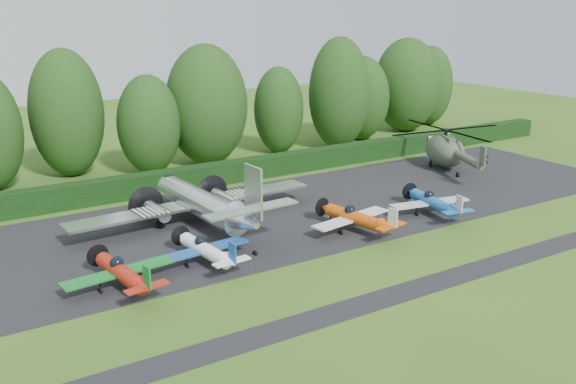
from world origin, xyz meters
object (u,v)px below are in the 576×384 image
transport_plane (202,203)px  light_plane_blue (433,202)px  sign_board (439,140)px  light_plane_white (205,250)px  helicopter (446,148)px  light_plane_red (121,272)px  light_plane_orange (356,218)px

transport_plane → light_plane_blue: transport_plane is taller
sign_board → light_plane_blue: bearing=-133.9°
light_plane_white → helicopter: bearing=22.9°
light_plane_blue → light_plane_red: bearing=170.5°
transport_plane → sign_board: 34.94m
light_plane_blue → helicopter: 15.51m
light_plane_white → light_plane_blue: (19.69, -0.45, 0.03)m
light_plane_white → sign_board: bearing=29.2°
helicopter → light_plane_orange: bearing=-174.7°
light_plane_orange → light_plane_blue: bearing=8.3°
sign_board → light_plane_white: bearing=-154.3°
light_plane_blue → sign_board: (17.08, 16.52, 0.18)m
transport_plane → helicopter: transport_plane is taller
light_plane_orange → helicopter: size_ratio=0.49×
light_plane_red → helicopter: (37.12, 10.50, 1.13)m
transport_plane → light_plane_orange: transport_plane is taller
transport_plane → light_plane_white: 7.68m
helicopter → sign_board: helicopter is taller
transport_plane → helicopter: (28.30, 2.73, 0.43)m
transport_plane → helicopter: size_ratio=1.33×
light_plane_red → helicopter: helicopter is taller
light_plane_blue → helicopter: bearing=31.0°
light_plane_blue → helicopter: size_ratio=0.48×
helicopter → sign_board: 8.40m
light_plane_orange → helicopter: helicopter is taller
transport_plane → light_plane_blue: size_ratio=2.80×
sign_board → transport_plane: bearing=-162.9°
light_plane_blue → sign_board: size_ratio=2.14×
transport_plane → light_plane_white: (-3.04, -7.02, -0.74)m
transport_plane → helicopter: bearing=8.8°
helicopter → sign_board: (5.44, 6.33, -0.95)m
transport_plane → light_plane_blue: 18.27m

